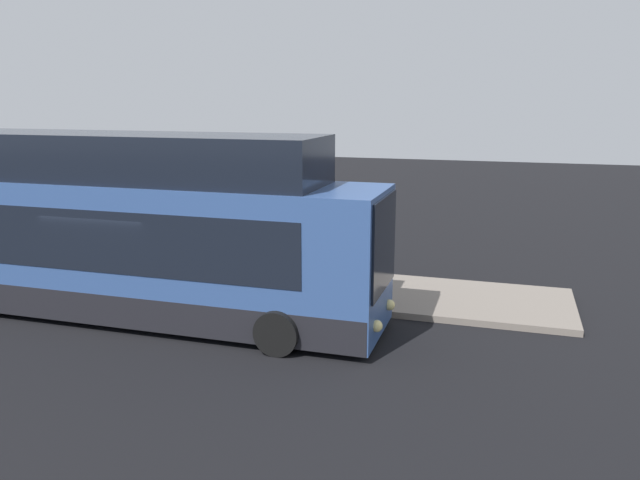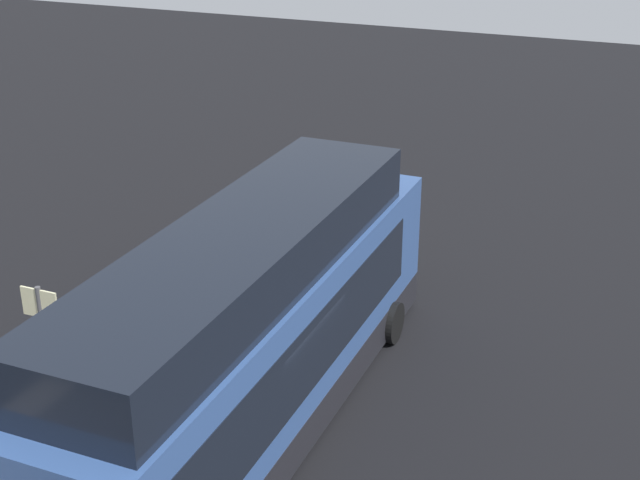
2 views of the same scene
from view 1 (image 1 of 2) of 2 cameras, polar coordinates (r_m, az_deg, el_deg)
The scene contains 9 objects.
ground at distance 15.29m, azimuth -17.10°, elevation -6.59°, with size 80.00×80.00×0.00m, color black.
platform at distance 17.83m, azimuth -11.48°, elevation -3.24°, with size 20.00×3.11×0.16m.
bus_lead at distance 14.78m, azimuth -16.95°, elevation 0.28°, with size 11.59×2.71×4.19m.
passenger_boarding at distance 17.82m, azimuth -7.44°, elevation 0.34°, with size 0.58×0.58×1.78m.
passenger_waiting at distance 16.41m, azimuth -1.34°, elevation -0.56°, with size 0.49×0.62×1.80m.
passenger_with_bags at distance 15.51m, azimuth -0.09°, elevation -1.71°, with size 0.41×0.41×1.64m.
suitcase at distance 18.26m, azimuth -6.01°, elevation -1.49°, with size 0.38×0.26×0.80m.
sign_post at distance 18.44m, azimuth -13.59°, elevation 2.76°, with size 0.10×0.76×2.58m.
trash_bin at distance 19.47m, azimuth -15.47°, elevation -0.87°, with size 0.44×0.44×0.65m.
Camera 1 is at (8.30, -11.85, 4.94)m, focal length 35.00 mm.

